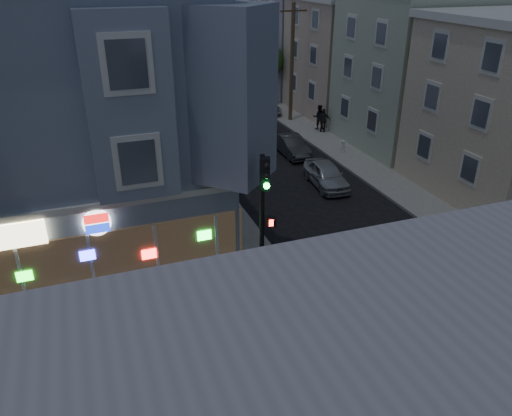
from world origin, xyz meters
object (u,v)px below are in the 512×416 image
traffic_signal (264,204)px  parked_car_d (263,106)px  running_child (420,251)px  parked_car_c (261,126)px  street_tree_near (267,61)px  fire_hydrant (343,146)px  utility_pole (292,62)px  pedestrian_a (319,117)px  parked_car_b (291,146)px  pedestrian_b (323,120)px  parked_car_a (326,175)px  street_tree_far (239,48)px

traffic_signal → parked_car_d: bearing=90.7°
running_child → parked_car_c: running_child is taller
street_tree_near → parked_car_d: 4.74m
parked_car_d → fire_hydrant: parked_car_d is taller
utility_pole → running_child: (-3.70, -22.20, -4.01)m
pedestrian_a → parked_car_b: bearing=67.5°
running_child → pedestrian_b: 18.84m
utility_pole → pedestrian_a: size_ratio=4.73×
parked_car_a → pedestrian_b: bearing=69.2°
street_tree_far → running_child: size_ratio=3.39×
street_tree_near → pedestrian_a: bearing=-85.0°
running_child → parked_car_d: (2.40, 25.14, -0.15)m
parked_car_a → fire_hydrant: parked_car_a is taller
parked_car_a → parked_car_c: 10.77m
parked_car_b → parked_car_d: bearing=80.2°
running_child → fire_hydrant: running_child is taller
street_tree_near → parked_car_b: (-3.37, -13.46, -3.28)m
parked_car_b → pedestrian_a: bearing=46.2°
traffic_signal → fire_hydrant: size_ratio=6.72×
street_tree_far → parked_car_a: size_ratio=1.28×
street_tree_far → parked_car_c: bearing=-102.5°
utility_pole → pedestrian_b: bearing=-75.8°
pedestrian_b → parked_car_a: 10.09m
pedestrian_a → parked_car_b: (-4.17, -4.28, -0.44)m
running_child → parked_car_c: size_ratio=0.38×
parked_car_b → traffic_signal: (-7.48, -14.38, 3.31)m
fire_hydrant → street_tree_far: bearing=90.0°
pedestrian_a → parked_car_b: pedestrian_a is taller
street_tree_far → traffic_signal: (-10.85, -35.84, 0.04)m
parked_car_b → parked_car_c: parked_car_b is taller
pedestrian_b → street_tree_near: bearing=-67.0°
parked_car_b → pedestrian_b: bearing=40.4°
street_tree_far → traffic_signal: size_ratio=0.94×
street_tree_near → pedestrian_b: 10.40m
street_tree_far → traffic_signal: 37.45m
street_tree_near → fire_hydrant: (0.02, -14.49, -3.34)m
parked_car_a → parked_car_b: parked_car_a is taller
pedestrian_b → parked_car_d: 7.28m
fire_hydrant → pedestrian_b: bearing=80.2°
street_tree_far → parked_car_c: 16.99m
pedestrian_b → traffic_signal: bearing=75.3°
pedestrian_b → utility_pole: bearing=-57.4°
pedestrian_a → fire_hydrant: size_ratio=2.26×
running_child → parked_car_a: (0.30, 9.17, -0.08)m
utility_pole → parked_car_a: bearing=-104.6°
street_tree_far → parked_car_b: bearing=-98.9°
parked_car_b → running_child: bearing=-91.6°
parked_car_a → fire_hydrant: bearing=56.5°
street_tree_far → pedestrian_a: size_ratio=2.79×
pedestrian_b → parked_car_c: (-4.40, 1.70, -0.45)m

